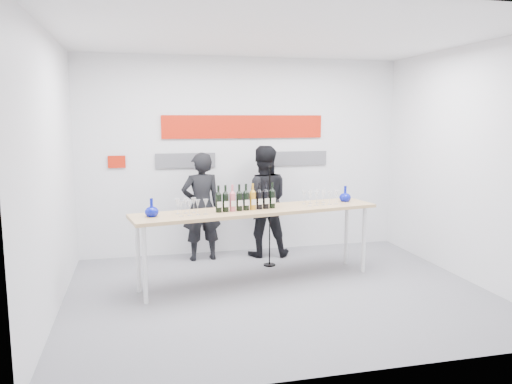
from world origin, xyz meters
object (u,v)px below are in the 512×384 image
presenter_left (201,207)px  presenter_right (263,201)px  tasting_table (258,214)px  mic_stand (270,236)px

presenter_left → presenter_right: size_ratio=0.95×
tasting_table → presenter_left: size_ratio=2.02×
presenter_left → presenter_right: bearing=176.6°
tasting_table → mic_stand: mic_stand is taller
tasting_table → mic_stand: bearing=52.8°
presenter_right → mic_stand: bearing=95.7°
presenter_left → mic_stand: size_ratio=1.11×
presenter_left → presenter_right: 0.94m
tasting_table → presenter_right: bearing=62.9°
mic_stand → presenter_left: bearing=129.2°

